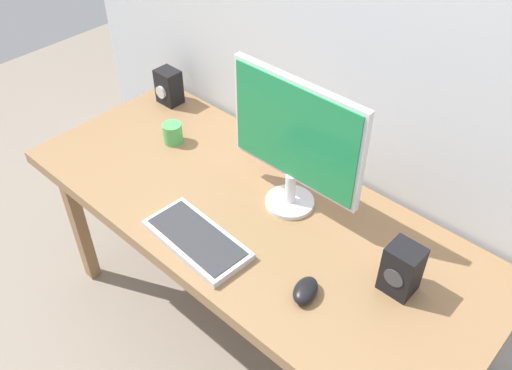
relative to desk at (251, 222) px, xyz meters
name	(u,v)px	position (x,y,z in m)	size (l,w,h in m)	color
ground_plane	(252,332)	(0.00, 0.00, -0.66)	(6.00, 6.00, 0.00)	gray
desk	(251,222)	(0.00, 0.00, 0.00)	(1.71, 0.72, 0.72)	#936D47
monitor	(295,139)	(0.08, 0.12, 0.33)	(0.50, 0.17, 0.47)	silver
keyboard_primary	(197,240)	(-0.02, -0.23, 0.08)	(0.37, 0.19, 0.03)	silver
mouse	(306,291)	(0.36, -0.16, 0.08)	(0.07, 0.10, 0.04)	black
speaker_right	(402,269)	(0.54, 0.04, 0.15)	(0.10, 0.09, 0.16)	black
audio_controller	(169,87)	(-0.71, 0.26, 0.14)	(0.10, 0.09, 0.15)	black
coffee_mug	(173,133)	(-0.48, 0.07, 0.10)	(0.08, 0.08, 0.08)	#4CB259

